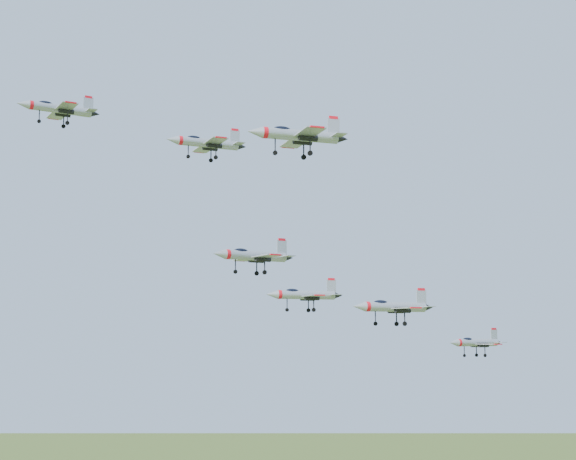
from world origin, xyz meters
name	(u,v)px	position (x,y,z in m)	size (l,w,h in m)	color
jet_lead	(58,109)	(-22.55, 11.58, 155.19)	(12.24, 10.27, 3.28)	#9CA1A7
jet_left_high	(206,143)	(-2.57, 1.62, 149.36)	(12.08, 10.00, 3.23)	#9CA1A7
jet_right_high	(297,135)	(3.16, -20.60, 145.70)	(12.73, 10.47, 3.41)	#9CA1A7
jet_left_low	(253,256)	(4.55, 1.48, 133.37)	(13.06, 10.97, 3.50)	#9CA1A7
jet_right_low	(304,295)	(8.73, -7.96, 127.40)	(10.88, 8.92, 2.92)	#9CA1A7
jet_trail	(393,307)	(23.57, -4.66, 126.09)	(13.03, 10.73, 3.49)	#9CA1A7
jet_extra	(475,342)	(43.18, 4.85, 120.88)	(11.07, 9.27, 2.96)	#9CA1A7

